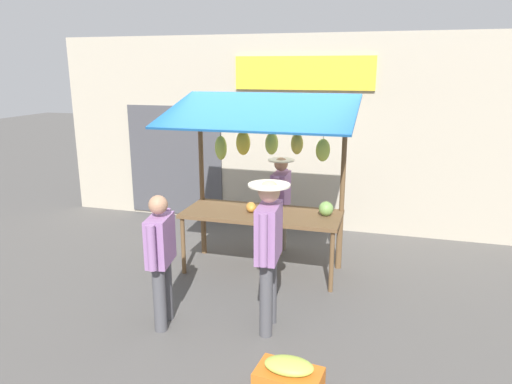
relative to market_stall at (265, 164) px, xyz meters
name	(u,v)px	position (x,y,z in m)	size (l,w,h in m)	color
ground_plane	(262,270)	(0.02, 0.05, -1.56)	(40.00, 40.00, 0.00)	#514F4C
street_backdrop	(292,133)	(0.07, -2.14, 0.14)	(9.00, 0.30, 3.40)	#B2A893
market_stall	(265,164)	(0.00, 0.00, 0.00)	(2.50, 1.46, 2.50)	brown
vendor_with_sunhat	(281,198)	(-0.07, -0.70, -0.67)	(0.40, 0.67, 1.53)	#726656
shopper_in_grey_tee	(269,243)	(-0.46, 1.55, -0.54)	(0.44, 0.72, 1.71)	#4C4C51
shopper_in_striped_shirt	(161,253)	(0.70, 1.78, -0.69)	(0.29, 0.66, 1.53)	#4C4C51
produce_crate_near	(289,383)	(-0.93, 2.66, -1.36)	(0.60, 0.40, 0.42)	#D1661E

